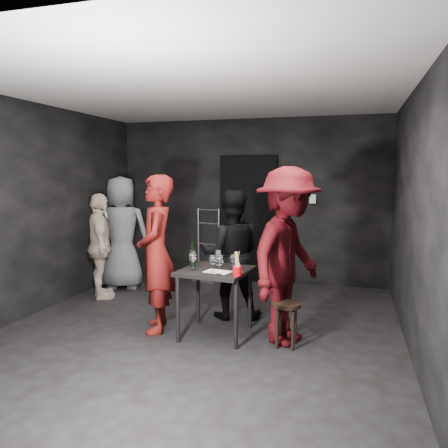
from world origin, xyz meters
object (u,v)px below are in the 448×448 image
(server_red, at_px, (156,239))
(bystander_cream, at_px, (100,245))
(stool, at_px, (286,313))
(wine_bottle, at_px, (193,257))
(bystander_grey, at_px, (122,223))
(hand_truck, at_px, (208,267))
(breadstick_cup, at_px, (237,264))
(man_maroon, at_px, (289,234))
(tasting_table, at_px, (215,278))
(woman_black, at_px, (231,250))

(server_red, xyz_separation_m, bystander_cream, (-1.33, 0.96, -0.29))
(stool, height_order, wine_bottle, wine_bottle)
(bystander_grey, bearing_deg, wine_bottle, 127.06)
(hand_truck, bearing_deg, breadstick_cup, -51.49)
(stool, height_order, bystander_grey, bystander_grey)
(bystander_grey, relative_size, wine_bottle, 7.47)
(man_maroon, xyz_separation_m, bystander_cream, (-2.83, 0.90, -0.40))
(stool, relative_size, server_red, 0.22)
(hand_truck, relative_size, bystander_grey, 0.59)
(stool, height_order, bystander_cream, bystander_cream)
(tasting_table, xyz_separation_m, wine_bottle, (-0.30, 0.08, 0.20))
(wine_bottle, bearing_deg, tasting_table, -14.53)
(woman_black, bearing_deg, hand_truck, -77.58)
(stool, bearing_deg, breadstick_cup, -165.68)
(bystander_cream, height_order, bystander_grey, bystander_grey)
(server_red, relative_size, breadstick_cup, 7.88)
(bystander_grey, bearing_deg, stool, 137.16)
(tasting_table, height_order, server_red, server_red)
(bystander_cream, relative_size, breadstick_cup, 5.72)
(bystander_cream, height_order, breadstick_cup, bystander_cream)
(breadstick_cup, bearing_deg, bystander_grey, 142.74)
(man_maroon, distance_m, bystander_grey, 3.19)
(server_red, distance_m, bystander_grey, 2.04)
(server_red, relative_size, bystander_grey, 1.03)
(tasting_table, relative_size, server_red, 0.35)
(woman_black, xyz_separation_m, bystander_cream, (-2.03, 0.28, -0.08))
(woman_black, xyz_separation_m, bystander_grey, (-2.01, 0.88, 0.18))
(tasting_table, distance_m, man_maroon, 0.95)
(hand_truck, height_order, woman_black, woman_black)
(hand_truck, bearing_deg, tasting_table, -55.62)
(woman_black, xyz_separation_m, man_maroon, (0.80, -0.62, 0.32))
(tasting_table, distance_m, stool, 0.86)
(server_red, relative_size, wine_bottle, 7.68)
(server_red, bearing_deg, breadstick_cup, 56.43)
(woman_black, height_order, breadstick_cup, woman_black)
(wine_bottle, bearing_deg, bystander_cream, 153.66)
(hand_truck, distance_m, bystander_cream, 1.95)
(woman_black, bearing_deg, server_red, 29.68)
(server_red, height_order, wine_bottle, server_red)
(bystander_grey, xyz_separation_m, breadstick_cup, (2.32, -1.77, -0.16))
(man_maroon, bearing_deg, stool, -157.85)
(hand_truck, height_order, man_maroon, man_maroon)
(man_maroon, xyz_separation_m, breadstick_cup, (-0.49, -0.27, -0.30))
(stool, distance_m, man_maroon, 0.82)
(stool, bearing_deg, man_maroon, 93.65)
(hand_truck, xyz_separation_m, woman_black, (0.89, -1.76, 0.63))
(bystander_cream, bearing_deg, breadstick_cup, -153.46)
(man_maroon, xyz_separation_m, bystander_grey, (-2.81, 1.50, -0.14))
(server_red, bearing_deg, wine_bottle, 82.14)
(server_red, distance_m, woman_black, 1.00)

